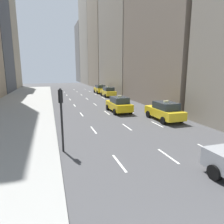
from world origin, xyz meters
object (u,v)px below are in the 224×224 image
(taxi_lead, at_px, (108,92))
(taxi_fourth, at_px, (100,89))
(taxi_third, at_px, (119,104))
(traffic_light_pole, at_px, (61,110))
(taxi_second, at_px, (164,111))

(taxi_lead, distance_m, taxi_fourth, 6.01)
(taxi_third, relative_size, taxi_fourth, 1.00)
(taxi_third, distance_m, taxi_fourth, 19.96)
(taxi_fourth, xyz_separation_m, traffic_light_pole, (-9.55, -29.30, 1.53))
(taxi_lead, relative_size, taxi_second, 1.00)
(taxi_third, bearing_deg, taxi_fourth, 81.93)
(taxi_lead, bearing_deg, taxi_second, -90.00)
(taxi_fourth, bearing_deg, taxi_lead, -90.00)
(taxi_second, bearing_deg, taxi_third, 120.05)
(taxi_third, xyz_separation_m, taxi_fourth, (2.80, 19.76, 0.00))
(taxi_lead, height_order, traffic_light_pole, traffic_light_pole)
(taxi_second, height_order, taxi_fourth, same)
(taxi_lead, height_order, taxi_second, same)
(taxi_lead, bearing_deg, traffic_light_pole, -112.30)
(taxi_second, height_order, traffic_light_pole, traffic_light_pole)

